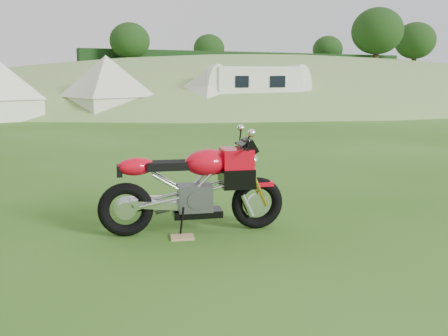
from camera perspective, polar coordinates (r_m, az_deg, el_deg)
name	(u,v)px	position (r m, az deg, el deg)	size (l,w,h in m)	color
ground	(222,266)	(5.40, -0.23, -11.18)	(120.00, 120.00, 0.00)	#275011
hillside	(260,95)	(51.69, 4.09, 8.27)	(80.00, 64.00, 8.00)	#7EA051
hedgerow	(260,95)	(51.69, 4.09, 8.27)	(36.00, 1.20, 8.60)	black
sport_motorcycle	(193,180)	(6.37, -3.59, -1.42)	(2.27, 0.57, 1.36)	red
plywood_board	(182,237)	(6.31, -4.79, -7.87)	(0.29, 0.23, 0.02)	tan
tent_mid	(107,88)	(25.31, -13.23, 8.92)	(3.27, 3.27, 2.83)	beige
tent_right	(210,90)	(25.76, -1.59, 8.88)	(2.92, 2.92, 2.53)	beige
caravan	(256,90)	(26.09, 3.64, 8.85)	(5.35, 2.39, 2.50)	white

